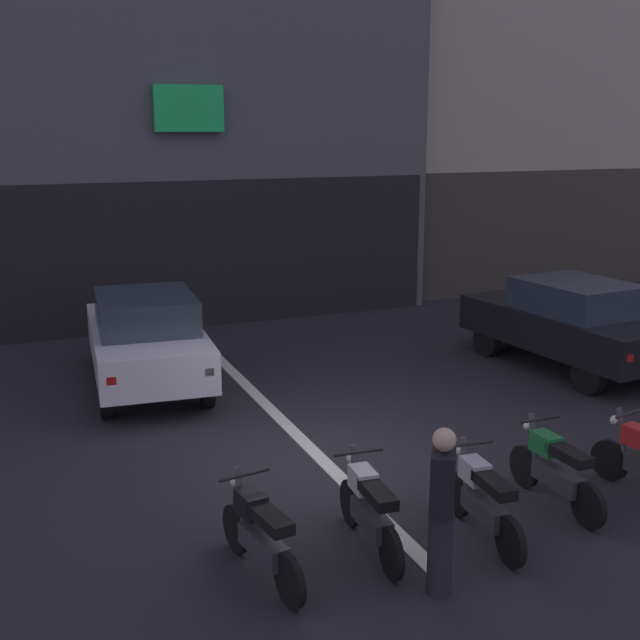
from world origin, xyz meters
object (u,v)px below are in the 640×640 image
object	(u,v)px
motorcycle_white_row_left_mid	(369,509)
person_by_motorcycles	(442,511)
motorcycle_silver_row_centre	(482,499)
car_white_crossing_near	(146,337)
car_silver_down_street	(229,266)
motorcycle_black_row_leftmost	(260,534)
motorcycle_green_row_right_mid	(555,469)
car_black_parked_kerbside	(570,321)

from	to	relation	value
motorcycle_white_row_left_mid	person_by_motorcycles	xyz separation A→B (m)	(0.26, -1.00, 0.40)
motorcycle_silver_row_centre	car_white_crossing_near	bearing A→B (deg)	109.92
car_silver_down_street	motorcycle_white_row_left_mid	distance (m)	12.79
motorcycle_black_row_leftmost	motorcycle_silver_row_centre	bearing A→B (deg)	-4.05
car_white_crossing_near	motorcycle_green_row_right_mid	xyz separation A→B (m)	(3.58, -6.18, -0.43)
car_black_parked_kerbside	motorcycle_black_row_leftmost	bearing A→B (deg)	-148.29
motorcycle_black_row_leftmost	motorcycle_white_row_left_mid	size ratio (longest dim) A/B	0.99
motorcycle_green_row_right_mid	person_by_motorcycles	world-z (taller)	person_by_motorcycles
car_white_crossing_near	motorcycle_white_row_left_mid	distance (m)	6.39
car_white_crossing_near	motorcycle_silver_row_centre	distance (m)	6.95
car_silver_down_street	motorcycle_black_row_leftmost	distance (m)	13.13
car_white_crossing_near	motorcycle_black_row_leftmost	size ratio (longest dim) A/B	2.54
car_white_crossing_near	motorcycle_white_row_left_mid	bearing A→B (deg)	-79.64
motorcycle_green_row_right_mid	motorcycle_white_row_left_mid	bearing A→B (deg)	-177.96
car_black_parked_kerbside	motorcycle_green_row_right_mid	size ratio (longest dim) A/B	2.55
car_silver_down_street	motorcycle_silver_row_centre	bearing A→B (deg)	-93.95
car_black_parked_kerbside	person_by_motorcycles	distance (m)	8.09
car_white_crossing_near	car_silver_down_street	xyz separation A→B (m)	(3.25, 6.34, 0.00)
car_silver_down_street	motorcycle_white_row_left_mid	bearing A→B (deg)	-99.48
car_white_crossing_near	car_black_parked_kerbside	xyz separation A→B (m)	(7.34, -1.77, 0.00)
car_white_crossing_near	motorcycle_green_row_right_mid	size ratio (longest dim) A/B	2.53
motorcycle_green_row_right_mid	motorcycle_silver_row_centre	bearing A→B (deg)	-164.29
motorcycle_white_row_left_mid	motorcycle_silver_row_centre	distance (m)	1.24
motorcycle_green_row_right_mid	person_by_motorcycles	distance (m)	2.46
motorcycle_black_row_leftmost	motorcycle_green_row_right_mid	world-z (taller)	same
person_by_motorcycles	motorcycle_white_row_left_mid	bearing A→B (deg)	104.62
car_black_parked_kerbside	car_silver_down_street	distance (m)	9.08
car_silver_down_street	motorcycle_green_row_right_mid	world-z (taller)	car_silver_down_street
motorcycle_black_row_leftmost	motorcycle_silver_row_centre	world-z (taller)	same
motorcycle_silver_row_centre	person_by_motorcycles	bearing A→B (deg)	-142.26
car_black_parked_kerbside	motorcycle_black_row_leftmost	world-z (taller)	car_black_parked_kerbside
motorcycle_silver_row_centre	motorcycle_black_row_leftmost	bearing A→B (deg)	175.95
motorcycle_black_row_leftmost	motorcycle_green_row_right_mid	size ratio (longest dim) A/B	0.99
car_white_crossing_near	car_black_parked_kerbside	distance (m)	7.55
person_by_motorcycles	car_silver_down_street	bearing A→B (deg)	82.27
car_black_parked_kerbside	car_white_crossing_near	bearing A→B (deg)	166.45
motorcycle_white_row_left_mid	car_silver_down_street	bearing A→B (deg)	80.52
car_silver_down_street	motorcycle_green_row_right_mid	size ratio (longest dim) A/B	2.56
car_white_crossing_near	motorcycle_silver_row_centre	xyz separation A→B (m)	(2.36, -6.52, -0.43)
car_silver_down_street	person_by_motorcycles	world-z (taller)	person_by_motorcycles
car_black_parked_kerbside	person_by_motorcycles	size ratio (longest dim) A/B	2.55
car_silver_down_street	person_by_motorcycles	distance (m)	13.73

